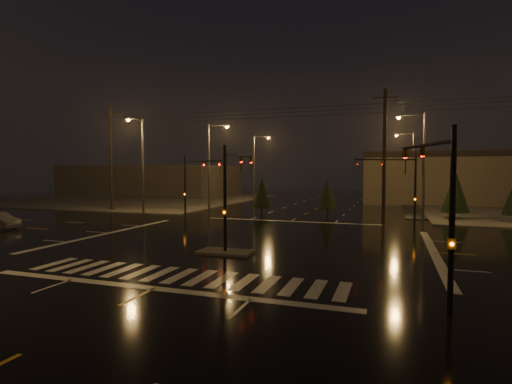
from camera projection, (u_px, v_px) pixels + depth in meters
The scene contains 21 objects.
ground at pixel (250, 241), 25.91m from camera, with size 140.00×140.00×0.00m, color black.
sidewalk_nw at pixel (137, 199), 63.94m from camera, with size 36.00×36.00×0.12m, color #46433F.
median_island at pixel (225, 252), 22.13m from camera, with size 3.00×1.60×0.15m, color #46433F.
crosswalk at pixel (180, 276), 17.41m from camera, with size 15.00×2.60×0.01m, color beige.
stop_bar_near at pixel (154, 288), 15.52m from camera, with size 16.00×0.50×0.01m, color beige.
stop_bar_far at pixel (290, 221), 36.31m from camera, with size 16.00×0.50×0.01m, color beige.
commercial_block at pixel (152, 180), 76.75m from camera, with size 30.00×18.00×5.60m, color #393433.
signal_mast_median at pixel (231, 185), 22.82m from camera, with size 0.25×4.59×6.00m.
signal_mast_ne at pixel (402, 181), 32.23m from camera, with size 4.84×1.86×6.00m.
signal_mast_nw at pixel (192, 179), 38.36m from camera, with size 4.84×1.86×6.00m.
signal_mast_se at pixel (440, 197), 13.21m from camera, with size 1.55×3.87×6.00m.
streetlight_1 at pixel (211, 160), 46.23m from camera, with size 2.77×0.32×10.00m.
streetlight_2 at pixel (256, 163), 61.35m from camera, with size 2.77×0.32×10.00m.
streetlight_3 at pixel (420, 158), 37.12m from camera, with size 2.77×0.32×10.00m.
streetlight_4 at pixel (411, 162), 56.02m from camera, with size 2.77×0.32×10.00m.
streetlight_5 at pixel (141, 159), 41.34m from camera, with size 0.32×2.77×10.00m.
utility_pole_0 at pixel (111, 158), 45.92m from camera, with size 2.20×0.32×12.00m.
utility_pole_1 at pixel (384, 154), 36.24m from camera, with size 2.20×0.32×12.00m.
conifer_0 at pixel (455, 191), 37.63m from camera, with size 2.50×2.50×4.60m.
conifer_3 at pixel (262, 193), 41.97m from camera, with size 2.05×2.05×3.90m.
conifer_4 at pixel (328, 193), 41.31m from camera, with size 2.00×2.00×3.83m.
Camera 1 is at (8.70, -24.20, 4.57)m, focal length 28.00 mm.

